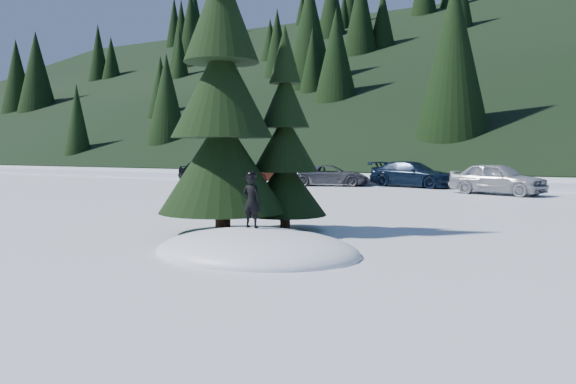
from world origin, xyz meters
The scene contains 11 objects.
ground centered at (0.00, 0.00, 0.00)m, with size 200.00×200.00×0.00m, color white.
snow_mound centered at (0.00, 0.00, 0.00)m, with size 4.48×3.52×0.96m, color white.
forest_hillside centered at (0.00, 54.00, 12.50)m, with size 200.00×60.00×25.00m, color black, non-canonical shape.
spruce_tall centered at (-2.20, 1.80, 3.32)m, with size 3.20×3.20×8.60m.
spruce_short centered at (-1.20, 3.20, 2.10)m, with size 2.20×2.20×5.37m.
child_skier centered at (-0.26, 0.23, 1.04)m, with size 0.41×0.27×1.13m, color black.
car_0 centered at (-16.29, 18.78, 0.76)m, with size 1.80×4.47×1.52m, color black.
car_1 centered at (-12.27, 21.48, 0.69)m, with size 1.45×4.16×1.37m, color #321209.
car_2 centered at (-8.33, 20.66, 0.62)m, with size 2.05×4.45×1.24m, color #47484E.
car_3 centered at (-3.77, 21.98, 0.74)m, with size 2.07×5.08×1.48m, color black.
car_4 centered at (1.48, 18.63, 0.77)m, with size 1.81×4.50×1.53m, color #9EA0A6.
Camera 1 is at (6.32, -9.52, 2.10)m, focal length 35.00 mm.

